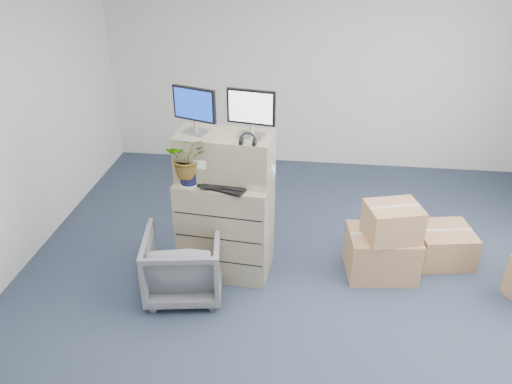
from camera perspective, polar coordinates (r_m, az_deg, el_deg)
ground at (r=4.83m, az=5.15°, el=-14.37°), size 7.00×7.00×0.00m
wall_back at (r=7.29m, az=6.82°, el=13.50°), size 6.00×0.02×2.80m
filing_cabinet_lower at (r=5.12m, az=-3.46°, el=-3.88°), size 0.96×0.64×1.06m
filing_cabinet_upper at (r=4.80m, az=-3.56°, el=4.10°), size 0.95×0.53×0.46m
monitor_left at (r=4.69m, az=-7.06°, el=9.54°), size 0.43×0.24×0.44m
monitor_right at (r=4.56m, az=-0.57°, el=9.27°), size 0.45×0.21×0.45m
headphones at (r=4.47m, az=-0.93°, el=5.97°), size 0.15×0.03×0.15m
keyboard at (r=4.70m, az=-3.81°, el=0.60°), size 0.50×0.33×0.02m
mouse at (r=4.67m, az=-0.28°, el=0.56°), size 0.11×0.08×0.04m
water_bottle at (r=4.84m, az=-2.90°, el=3.00°), size 0.07×0.07×0.26m
phone_dock at (r=4.87m, az=-3.78°, el=2.08°), size 0.07×0.06×0.14m
external_drive at (r=4.90m, az=0.40°, el=2.15°), size 0.23×0.18×0.06m
tissue_box at (r=4.80m, az=0.86°, el=2.50°), size 0.22×0.13×0.08m
potted_plant at (r=4.71m, az=-7.82°, el=3.41°), size 0.46×0.49×0.41m
office_chair at (r=4.94m, az=-8.30°, el=-7.78°), size 0.82×0.78×0.75m
cardboard_boxes at (r=5.47m, az=24.59°, el=-7.10°), size 2.60×1.31×0.84m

